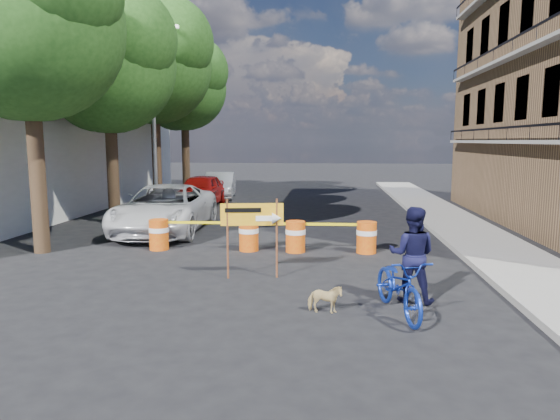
% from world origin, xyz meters
% --- Properties ---
extents(ground, '(120.00, 120.00, 0.00)m').
position_xyz_m(ground, '(0.00, 0.00, 0.00)').
color(ground, black).
rests_on(ground, ground).
extents(sidewalk_east, '(2.40, 40.00, 0.15)m').
position_xyz_m(sidewalk_east, '(6.20, 6.00, 0.07)').
color(sidewalk_east, gray).
rests_on(sidewalk_east, ground).
extents(white_building, '(8.00, 22.00, 6.00)m').
position_xyz_m(white_building, '(-13.00, 10.00, 3.00)').
color(white_building, silver).
rests_on(white_building, ground).
extents(tree_near, '(5.46, 5.20, 9.15)m').
position_xyz_m(tree_near, '(-6.73, 2.00, 6.36)').
color(tree_near, '#332316').
rests_on(tree_near, ground).
extents(tree_mid_a, '(5.25, 5.00, 8.68)m').
position_xyz_m(tree_mid_a, '(-6.74, 7.00, 6.01)').
color(tree_mid_a, '#332316').
rests_on(tree_mid_a, ground).
extents(tree_mid_b, '(5.67, 5.40, 9.62)m').
position_xyz_m(tree_mid_b, '(-6.73, 12.00, 6.71)').
color(tree_mid_b, '#332316').
rests_on(tree_mid_b, ground).
extents(tree_far, '(5.04, 4.80, 8.84)m').
position_xyz_m(tree_far, '(-6.74, 17.00, 6.22)').
color(tree_far, '#332316').
rests_on(tree_far, ground).
extents(streetlamp, '(1.25, 0.18, 8.00)m').
position_xyz_m(streetlamp, '(-5.93, 9.50, 4.38)').
color(streetlamp, gray).
rests_on(streetlamp, ground).
extents(barrel_far_left, '(0.58, 0.58, 0.90)m').
position_xyz_m(barrel_far_left, '(-3.57, 2.67, 0.47)').
color(barrel_far_left, red).
rests_on(barrel_far_left, ground).
extents(barrel_mid_left, '(0.58, 0.58, 0.90)m').
position_xyz_m(barrel_mid_left, '(-0.91, 2.79, 0.47)').
color(barrel_mid_left, red).
rests_on(barrel_mid_left, ground).
extents(barrel_mid_right, '(0.58, 0.58, 0.90)m').
position_xyz_m(barrel_mid_right, '(0.46, 2.73, 0.47)').
color(barrel_mid_right, red).
rests_on(barrel_mid_right, ground).
extents(barrel_far_right, '(0.58, 0.58, 0.90)m').
position_xyz_m(barrel_far_right, '(2.49, 2.80, 0.47)').
color(barrel_far_right, red).
rests_on(barrel_far_right, ground).
extents(detour_sign, '(1.44, 0.35, 1.87)m').
position_xyz_m(detour_sign, '(-0.18, -0.09, 1.37)').
color(detour_sign, '#592D19').
rests_on(detour_sign, ground).
extents(pedestrian, '(1.07, 0.92, 1.91)m').
position_xyz_m(pedestrian, '(3.03, -1.51, 0.96)').
color(pedestrian, black).
rests_on(pedestrian, ground).
extents(bicycle, '(0.98, 1.26, 2.12)m').
position_xyz_m(bicycle, '(2.68, -2.33, 1.06)').
color(bicycle, '#1533AD').
rests_on(bicycle, ground).
extents(dog, '(0.67, 0.34, 0.55)m').
position_xyz_m(dog, '(1.32, -2.38, 0.27)').
color(dog, '#D3B879').
rests_on(dog, ground).
extents(suv_white, '(2.94, 6.01, 1.64)m').
position_xyz_m(suv_white, '(-4.31, 5.52, 0.82)').
color(suv_white, silver).
rests_on(suv_white, ground).
extents(sedan_red, '(1.91, 4.60, 1.56)m').
position_xyz_m(sedan_red, '(-4.80, 12.44, 0.78)').
color(sedan_red, maroon).
rests_on(sedan_red, ground).
extents(sedan_silver, '(2.10, 4.57, 1.45)m').
position_xyz_m(sedan_silver, '(-4.57, 15.82, 0.73)').
color(sedan_silver, silver).
rests_on(sedan_silver, ground).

